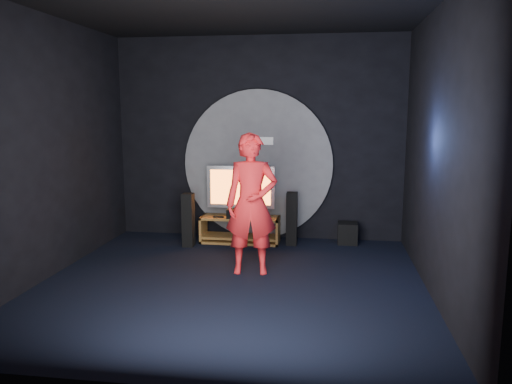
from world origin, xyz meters
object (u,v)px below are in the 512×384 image
tower_speaker_right (292,219)px  subwoofer (348,233)px  media_console (241,231)px  tv (241,189)px  tower_speaker_left (188,220)px  player (251,204)px

tower_speaker_right → subwoofer: tower_speaker_right is taller
media_console → tower_speaker_right: size_ratio=1.50×
tv → tower_speaker_left: size_ratio=1.30×
subwoofer → tower_speaker_left: bearing=-168.0°
tower_speaker_left → tower_speaker_right: 1.72m
media_console → tower_speaker_right: (0.88, -0.03, 0.25)m
tv → player: (0.44, -1.61, 0.05)m
tower_speaker_right → media_console: bearing=178.2°
tower_speaker_right → tower_speaker_left: bearing=-168.6°
media_console → tower_speaker_left: tower_speaker_left is taller
media_console → subwoofer: (1.81, 0.19, -0.02)m
tv → player: player is taller
media_console → tv: bearing=96.2°
tower_speaker_left → media_console: bearing=24.3°
tv → tower_speaker_left: tv is taller
subwoofer → player: bearing=-128.5°
media_console → tower_speaker_right: 0.91m
tower_speaker_left → player: size_ratio=0.46×
media_console → player: (0.43, -1.55, 0.78)m
media_console → subwoofer: media_console is taller
media_console → tower_speaker_left: size_ratio=1.50×
tower_speaker_right → subwoofer: size_ratio=2.48×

